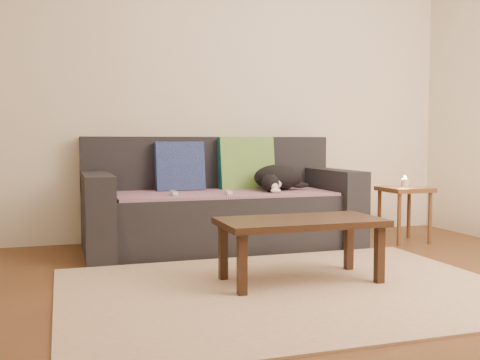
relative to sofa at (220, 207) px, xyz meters
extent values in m
plane|color=brown|center=(0.00, -1.57, -0.31)|extent=(4.50, 4.50, 0.00)
cube|color=beige|center=(0.00, 0.43, 0.99)|extent=(4.50, 0.04, 2.60)
cube|color=#232328|center=(0.00, -0.07, -0.10)|extent=(1.70, 0.78, 0.42)
cube|color=#232328|center=(0.00, 0.33, 0.34)|extent=(2.10, 0.18, 0.45)
cube|color=#232328|center=(-0.95, -0.07, -0.01)|extent=(0.20, 0.90, 0.60)
cube|color=#232328|center=(0.95, -0.07, -0.01)|extent=(0.20, 0.90, 0.60)
cube|color=#3E284B|center=(0.00, -0.09, 0.12)|extent=(1.66, 0.74, 0.02)
cube|color=#120F42|center=(-0.28, 0.17, 0.32)|extent=(0.39, 0.16, 0.40)
cube|color=#0D5750|center=(0.28, 0.17, 0.32)|extent=(0.47, 0.19, 0.48)
ellipsoid|color=black|center=(0.47, -0.07, 0.23)|extent=(0.46, 0.40, 0.21)
sphere|color=black|center=(0.34, -0.24, 0.20)|extent=(0.17, 0.17, 0.13)
sphere|color=white|center=(0.35, -0.29, 0.18)|extent=(0.07, 0.07, 0.06)
ellipsoid|color=black|center=(0.64, -0.11, 0.17)|extent=(0.16, 0.10, 0.05)
cube|color=white|center=(-0.42, -0.25, 0.15)|extent=(0.04, 0.15, 0.03)
cube|color=white|center=(-0.02, -0.31, 0.15)|extent=(0.05, 0.15, 0.03)
cube|color=brown|center=(1.51, -0.28, 0.13)|extent=(0.36, 0.36, 0.04)
cylinder|color=brown|center=(1.37, -0.43, -0.10)|extent=(0.03, 0.03, 0.42)
cylinder|color=brown|center=(1.66, -0.43, -0.10)|extent=(0.03, 0.03, 0.42)
cylinder|color=brown|center=(1.37, -0.14, -0.10)|extent=(0.03, 0.03, 0.42)
cylinder|color=brown|center=(1.66, -0.14, -0.10)|extent=(0.03, 0.03, 0.42)
cylinder|color=beige|center=(1.51, -0.28, 0.18)|extent=(0.06, 0.06, 0.07)
sphere|color=#FFBF59|center=(1.51, -0.28, 0.22)|extent=(0.02, 0.02, 0.02)
cube|color=#C7B088|center=(0.00, -1.42, -0.30)|extent=(2.50, 1.80, 0.01)
cube|color=black|center=(0.13, -1.27, 0.05)|extent=(0.95, 0.48, 0.04)
cube|color=black|center=(-0.29, -1.45, -0.14)|extent=(0.05, 0.05, 0.34)
cube|color=black|center=(0.55, -1.45, -0.14)|extent=(0.05, 0.05, 0.34)
cube|color=black|center=(-0.29, -1.09, -0.14)|extent=(0.05, 0.05, 0.34)
cube|color=black|center=(0.55, -1.09, -0.14)|extent=(0.05, 0.05, 0.34)
camera|label=1|loc=(-1.20, -4.26, 0.53)|focal=42.00mm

